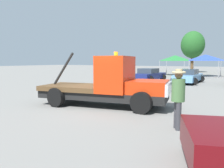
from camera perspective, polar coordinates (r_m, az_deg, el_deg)
The scene contains 9 objects.
ground_plane at distance 10.36m, azimuth -2.40°, elevation -5.64°, with size 160.00×160.00×0.00m, color gray.
tow_truck at distance 10.07m, azimuth -0.43°, elevation -0.38°, with size 6.28×3.05×2.51m.
person_near_truck at distance 6.93m, azimuth 16.90°, elevation -2.53°, with size 0.41×0.41×1.86m.
parked_car_navy at distance 23.04m, azimuth 9.66°, elevation 2.35°, with size 2.63×4.77×1.34m.
parked_car_skyblue at distance 21.79m, azimuth 19.28°, elevation 1.89°, with size 2.46×4.75×1.34m.
canopy_tent_green at distance 33.31m, azimuth 16.13°, elevation 6.51°, with size 3.53×3.53×2.92m.
canopy_tent_blue at distance 32.53m, azimuth 23.25°, elevation 6.34°, with size 3.67×3.67×2.96m.
tree_center at distance 42.61m, azimuth 20.34°, elevation 9.57°, with size 4.17×4.17×7.44m.
traffic_cone at distance 15.99m, azimuth -0.50°, elevation -0.57°, with size 0.40×0.40×0.55m.
Camera 1 is at (5.51, -8.52, 2.10)m, focal length 35.00 mm.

